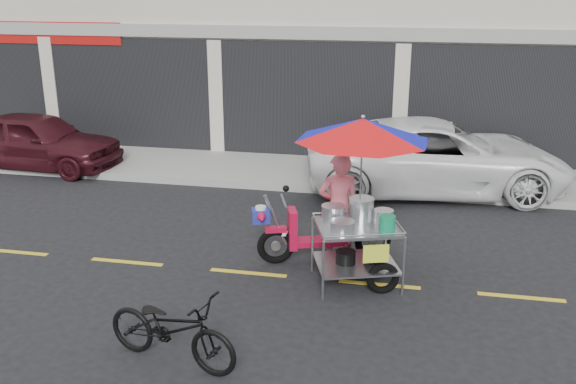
% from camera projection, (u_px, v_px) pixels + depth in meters
% --- Properties ---
extents(ground, '(90.00, 90.00, 0.00)m').
position_uv_depth(ground, '(379.00, 285.00, 9.46)').
color(ground, black).
extents(sidewalk, '(45.00, 3.00, 0.15)m').
position_uv_depth(sidewalk, '(395.00, 174.00, 14.55)').
color(sidewalk, gray).
rests_on(sidewalk, ground).
extents(centerline, '(42.00, 0.10, 0.01)m').
position_uv_depth(centerline, '(379.00, 284.00, 9.46)').
color(centerline, gold).
rests_on(centerline, ground).
extents(maroon_sedan, '(4.07, 1.85, 1.35)m').
position_uv_depth(maroon_sedan, '(37.00, 141.00, 15.08)').
color(maroon_sedan, '#3B1018').
rests_on(maroon_sedan, ground).
extents(white_pickup, '(5.75, 3.27, 1.52)m').
position_uv_depth(white_pickup, '(437.00, 156.00, 13.43)').
color(white_pickup, white).
rests_on(white_pickup, ground).
extents(near_bicycle, '(1.82, 1.01, 0.91)m').
position_uv_depth(near_bicycle, '(172.00, 328.00, 7.41)').
color(near_bicycle, black).
rests_on(near_bicycle, ground).
extents(food_vendor_rig, '(2.93, 2.44, 2.52)m').
position_uv_depth(food_vendor_rig, '(351.00, 174.00, 9.36)').
color(food_vendor_rig, black).
rests_on(food_vendor_rig, ground).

